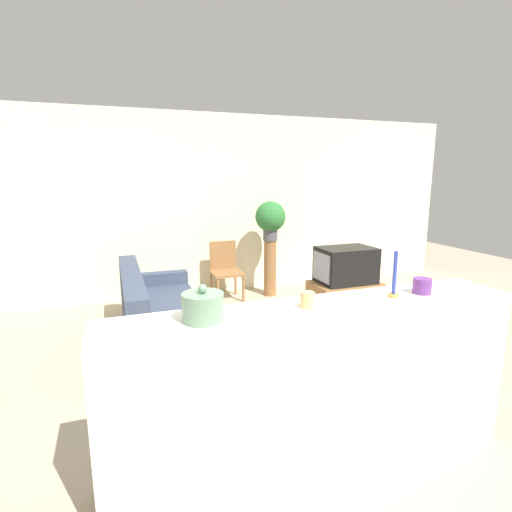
# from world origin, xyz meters

# --- Properties ---
(ground_plane) EXTENTS (14.00, 14.00, 0.00)m
(ground_plane) POSITION_xyz_m (0.00, 0.00, 0.00)
(ground_plane) COLOR tan
(wall_back) EXTENTS (9.00, 0.06, 2.70)m
(wall_back) POSITION_xyz_m (0.00, 3.43, 1.35)
(wall_back) COLOR beige
(wall_back) RESTS_ON ground_plane
(couch) EXTENTS (0.84, 1.97, 0.81)m
(couch) POSITION_xyz_m (-0.70, 1.67, 0.28)
(couch) COLOR #384256
(couch) RESTS_ON ground_plane
(tv_stand) EXTENTS (0.86, 0.52, 0.47)m
(tv_stand) POSITION_xyz_m (1.62, 1.68, 0.23)
(tv_stand) COLOR olive
(tv_stand) RESTS_ON ground_plane
(television) EXTENTS (0.70, 0.48, 0.45)m
(television) POSITION_xyz_m (1.61, 1.68, 0.69)
(television) COLOR black
(television) RESTS_ON tv_stand
(wooden_chair) EXTENTS (0.44, 0.44, 0.84)m
(wooden_chair) POSITION_xyz_m (0.42, 3.01, 0.46)
(wooden_chair) COLOR olive
(wooden_chair) RESTS_ON ground_plane
(plant_stand) EXTENTS (0.18, 0.18, 0.85)m
(plant_stand) POSITION_xyz_m (1.09, 2.92, 0.42)
(plant_stand) COLOR olive
(plant_stand) RESTS_ON ground_plane
(potted_plant) EXTENTS (0.45, 0.45, 0.58)m
(potted_plant) POSITION_xyz_m (1.09, 2.92, 1.18)
(potted_plant) COLOR #4C4C51
(potted_plant) RESTS_ON plant_stand
(foreground_counter) EXTENTS (2.57, 0.44, 1.05)m
(foreground_counter) POSITION_xyz_m (0.00, -0.55, 0.52)
(foreground_counter) COLOR white
(foreground_counter) RESTS_ON ground_plane
(decorative_bowl) EXTENTS (0.22, 0.22, 0.20)m
(decorative_bowl) POSITION_xyz_m (-0.70, -0.55, 1.13)
(decorative_bowl) COLOR gray
(decorative_bowl) RESTS_ON foreground_counter
(candle_jar) EXTENTS (0.08, 0.08, 0.09)m
(candle_jar) POSITION_xyz_m (-0.09, -0.55, 1.10)
(candle_jar) COLOR tan
(candle_jar) RESTS_ON foreground_counter
(candlestick) EXTENTS (0.07, 0.07, 0.30)m
(candlestick) POSITION_xyz_m (0.52, -0.55, 1.15)
(candlestick) COLOR #B7933D
(candlestick) RESTS_ON foreground_counter
(coffee_tin) EXTENTS (0.12, 0.12, 0.10)m
(coffee_tin) POSITION_xyz_m (0.75, -0.55, 1.10)
(coffee_tin) COLOR #66337F
(coffee_tin) RESTS_ON foreground_counter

